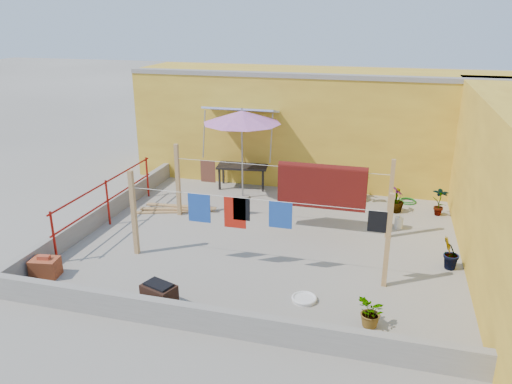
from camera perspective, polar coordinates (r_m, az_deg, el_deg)
ground at (r=11.11m, az=1.57°, el=-5.39°), size 80.00×80.00×0.00m
wall_back at (r=14.92m, az=7.85°, el=7.53°), size 11.00×3.27×3.21m
parapet_front at (r=8.01m, az=-4.74°, el=-14.46°), size 8.30×0.16×0.44m
parapet_left at (r=12.54m, az=-16.86°, el=-2.16°), size 0.16×7.30×0.44m
red_railing at (r=12.09m, az=-16.65°, el=-0.41°), size 0.05×4.20×1.10m
clothesline_rig at (r=11.10m, az=6.45°, el=0.20°), size 5.09×2.35×1.80m
patio_umbrella at (r=12.94m, az=-1.62°, el=8.50°), size 2.68×2.68×2.45m
outdoor_table at (r=14.17m, az=-1.55°, el=2.83°), size 1.49×0.89×0.66m
brick_stack at (r=10.33m, az=-22.94°, el=-7.94°), size 0.55×0.44×0.44m
lumber_pile at (r=12.75m, az=-9.09°, el=-1.94°), size 1.95×0.75×0.12m
brazier at (r=8.68m, az=-10.98°, el=-11.68°), size 0.64×0.53×0.50m
white_basin at (r=8.89m, az=5.53°, el=-12.04°), size 0.44×0.44×0.08m
water_jug_a at (r=12.06m, az=16.00°, el=-3.39°), size 0.19×0.19×0.31m
water_jug_b at (r=12.08m, az=13.72°, el=-2.99°), size 0.23×0.23×0.37m
green_hose at (r=13.81m, az=16.92°, el=-0.98°), size 0.47×0.47×0.07m
plant_back_a at (r=13.46m, az=11.20°, el=0.82°), size 0.81×0.71×0.87m
plant_back_b at (r=12.95m, az=15.75°, el=-0.83°), size 0.42×0.42×0.66m
plant_right_a at (r=13.05m, az=20.27°, el=-0.99°), size 0.45×0.36×0.74m
plant_right_b at (r=10.41m, az=21.32°, el=-6.55°), size 0.47×0.48×0.68m
plant_right_c at (r=8.29m, az=13.05°, el=-13.29°), size 0.51×0.55×0.53m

